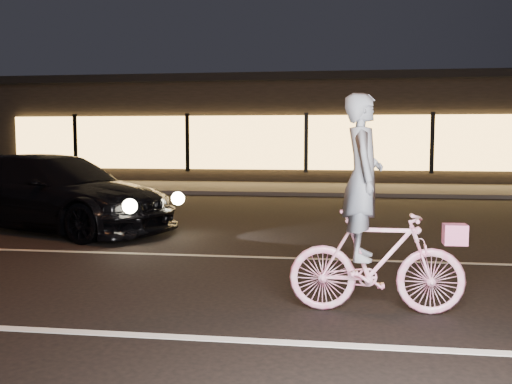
# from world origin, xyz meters

# --- Properties ---
(ground) EXTENTS (90.00, 90.00, 0.00)m
(ground) POSITION_xyz_m (0.00, 0.00, 0.00)
(ground) COLOR black
(ground) RESTS_ON ground
(lane_stripe_near) EXTENTS (60.00, 0.12, 0.01)m
(lane_stripe_near) POSITION_xyz_m (0.00, -1.50, 0.00)
(lane_stripe_near) COLOR silver
(lane_stripe_near) RESTS_ON ground
(lane_stripe_far) EXTENTS (60.00, 0.10, 0.01)m
(lane_stripe_far) POSITION_xyz_m (0.00, 2.00, 0.00)
(lane_stripe_far) COLOR gray
(lane_stripe_far) RESTS_ON ground
(sidewalk) EXTENTS (30.00, 4.00, 0.12)m
(sidewalk) POSITION_xyz_m (0.00, 13.00, 0.06)
(sidewalk) COLOR #383533
(sidewalk) RESTS_ON ground
(storefront) EXTENTS (25.40, 8.42, 4.20)m
(storefront) POSITION_xyz_m (0.00, 18.97, 2.15)
(storefront) COLOR black
(storefront) RESTS_ON ground
(cyclist) EXTENTS (1.77, 0.61, 2.23)m
(cyclist) POSITION_xyz_m (1.49, -0.51, 0.79)
(cyclist) COLOR #F13380
(cyclist) RESTS_ON ground
(sedan) EXTENTS (5.44, 3.62, 1.46)m
(sedan) POSITION_xyz_m (-4.27, 3.98, 0.73)
(sedan) COLOR black
(sedan) RESTS_ON ground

